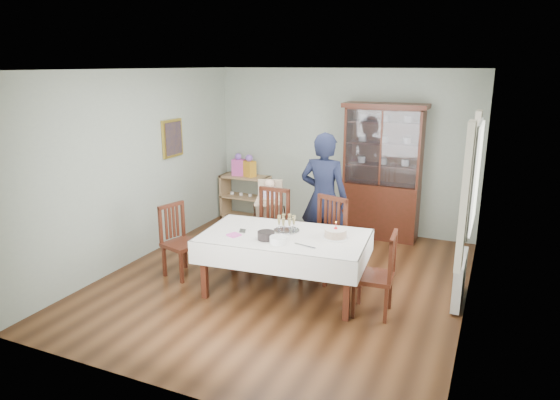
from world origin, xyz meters
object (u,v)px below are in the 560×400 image
Objects in this scene: gift_bag_pink at (238,166)px; chair_end_left at (182,255)px; woman at (324,198)px; gift_bag_orange at (249,167)px; dining_table at (284,264)px; china_cabinet at (382,170)px; champagne_tray at (286,227)px; birthday_cake at (336,234)px; chair_far_right at (323,255)px; chair_end_right at (374,290)px; chair_far_left at (269,243)px; high_chair at (270,223)px; sideboard at (245,197)px.

chair_end_left is at bearing -78.10° from gift_bag_pink.
woman reaches higher than gift_bag_orange.
china_cabinet reaches higher than dining_table.
champagne_tray is (-0.03, 0.13, 0.44)m from dining_table.
dining_table is 2.74m from china_cabinet.
birthday_cake is (0.63, 0.01, -0.01)m from champagne_tray.
chair_far_right reaches higher than champagne_tray.
chair_far_right reaches higher than chair_end_right.
china_cabinet is 2.25× the size of chair_end_left.
chair_far_left is 3.54× the size of birthday_cake.
china_cabinet is 2.02× the size of chair_far_left.
high_chair reaches higher than chair_end_right.
chair_far_left is (-0.56, 0.74, -0.06)m from dining_table.
gift_bag_orange is (-1.77, 2.43, 0.16)m from champagne_tray.
champagne_tray is at bearing -105.32° from chair_far_right.
gift_bag_orange is (-1.80, 2.57, 0.59)m from dining_table.
chair_end_right is 1.31m from champagne_tray.
chair_end_right reaches higher than champagne_tray.
chair_end_right reaches higher than chair_end_left.
high_chair is (-0.79, 1.25, 0.05)m from dining_table.
champagne_tray is at bearing -53.92° from gift_bag_orange.
birthday_cake reaches higher than champagne_tray.
woman is 2.51m from gift_bag_pink.
gift_bag_pink is at bearing 137.28° from birthday_cake.
dining_table is 1.48m from high_chair.
china_cabinet is 5.37× the size of gift_bag_pink.
chair_far_right is (-0.32, -1.93, -0.80)m from china_cabinet.
chair_end_right is (3.05, -2.67, -0.11)m from sideboard.
gift_bag_orange is at bearing 153.58° from chair_far_right.
china_cabinet reaches higher than high_chair.
china_cabinet reaches higher than champagne_tray.
chair_far_right is 0.77m from birthday_cake.
chair_far_left is at bearing -85.42° from high_chair.
chair_end_right is 2.41× the size of gift_bag_pink.
chair_end_right is 3.01× the size of champagne_tray.
china_cabinet is at bearing 57.58° from chair_far_left.
dining_table is 6.48× the size of champagne_tray.
champagne_tray is at bearing -48.93° from chair_far_left.
birthday_cake is at bearing 13.34° from dining_table.
gift_bag_orange is (-1.89, 1.37, 0.04)m from woman.
high_chair is at bearing 166.32° from chair_far_right.
sideboard is 3.11m from champagne_tray.
champagne_tray is at bearing -75.27° from high_chair.
dining_table is 1.47m from chair_end_left.
chair_far_left is 0.94m from champagne_tray.
high_chair reaches higher than dining_table.
woman is 4.69× the size of gift_bag_orange.
gift_bag_orange is at bearing -11.30° from sideboard.
chair_far_left is (1.35, -1.85, -0.08)m from sideboard.
dining_table is 2.17× the size of chair_end_left.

